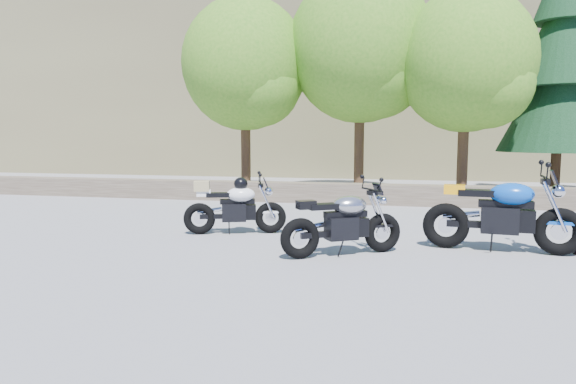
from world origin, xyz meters
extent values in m
plane|color=gray|center=(0.00, 0.00, 0.00)|extent=(90.00, 90.00, 0.00)
cube|color=brown|center=(0.00, 5.50, 0.25)|extent=(22.00, 0.55, 0.50)
cube|color=brown|center=(3.00, 28.00, 7.50)|extent=(80.00, 30.00, 15.00)
cylinder|color=#382314|center=(-2.50, 7.20, 1.51)|extent=(0.28, 0.28, 3.02)
sphere|color=#3C801C|center=(-2.50, 7.20, 3.78)|extent=(3.67, 3.67, 3.67)
sphere|color=#3C801C|center=(-2.00, 6.90, 3.13)|extent=(2.38, 2.38, 2.38)
cylinder|color=#382314|center=(0.80, 7.60, 1.68)|extent=(0.28, 0.28, 3.36)
sphere|color=#3C801C|center=(0.80, 7.60, 4.20)|extent=(4.08, 4.08, 4.08)
sphere|color=#3C801C|center=(1.30, 7.30, 3.48)|extent=(2.64, 2.64, 2.64)
cylinder|color=#382314|center=(3.60, 7.00, 1.46)|extent=(0.28, 0.28, 2.91)
sphere|color=#3C801C|center=(3.60, 7.00, 3.64)|extent=(3.54, 3.54, 3.54)
sphere|color=#3C801C|center=(4.10, 6.70, 3.02)|extent=(2.29, 2.29, 2.29)
cylinder|color=#382314|center=(6.20, 8.20, 1.08)|extent=(0.26, 0.26, 2.16)
cone|color=black|center=(6.20, 8.20, 2.88)|extent=(3.17, 3.17, 3.24)
cone|color=black|center=(6.20, 8.20, 4.46)|extent=(2.45, 2.45, 2.88)
torus|color=black|center=(1.81, 0.12, 0.29)|extent=(0.56, 0.42, 0.57)
torus|color=black|center=(0.73, -0.56, 0.29)|extent=(0.56, 0.42, 0.57)
cylinder|color=silver|center=(1.81, 0.12, 0.29)|extent=(0.19, 0.13, 0.20)
cylinder|color=silver|center=(0.73, -0.56, 0.29)|extent=(0.19, 0.13, 0.20)
cube|color=black|center=(1.25, -0.23, 0.39)|extent=(0.50, 0.45, 0.32)
cube|color=black|center=(1.31, -0.20, 0.59)|extent=(0.60, 0.45, 0.09)
ellipsoid|color=#A6A6AB|center=(1.36, -0.16, 0.71)|extent=(0.62, 0.57, 0.27)
cube|color=black|center=(1.03, -0.37, 0.71)|extent=(0.48, 0.40, 0.08)
cube|color=black|center=(0.80, -0.51, 0.75)|extent=(0.31, 0.28, 0.12)
cylinder|color=black|center=(1.66, 0.03, 0.92)|extent=(0.34, 0.51, 0.03)
sphere|color=silver|center=(1.78, 0.10, 0.77)|extent=(0.16, 0.16, 0.16)
torus|color=black|center=(-0.15, 1.18, 0.27)|extent=(0.56, 0.30, 0.55)
torus|color=black|center=(-1.32, 0.80, 0.27)|extent=(0.56, 0.30, 0.55)
cylinder|color=silver|center=(-0.15, 1.18, 0.27)|extent=(0.19, 0.09, 0.19)
cylinder|color=silver|center=(-1.32, 0.80, 0.27)|extent=(0.19, 0.09, 0.19)
cube|color=black|center=(-0.75, 0.99, 0.38)|extent=(0.47, 0.37, 0.31)
cube|color=black|center=(-0.70, 1.01, 0.56)|extent=(0.61, 0.32, 0.09)
ellipsoid|color=white|center=(-0.64, 1.02, 0.68)|extent=(0.57, 0.47, 0.26)
cube|color=black|center=(-1.00, 0.91, 0.68)|extent=(0.46, 0.31, 0.08)
cube|color=white|center=(-1.24, 0.83, 0.72)|extent=(0.28, 0.24, 0.11)
cylinder|color=black|center=(-0.32, 1.13, 0.88)|extent=(0.20, 0.54, 0.03)
sphere|color=silver|center=(-0.19, 1.17, 0.73)|extent=(0.15, 0.15, 0.15)
ellipsoid|color=black|center=(-0.64, 1.02, 0.87)|extent=(0.31, 0.31, 0.23)
cube|color=#9C8B5A|center=(-1.27, 0.82, 0.84)|extent=(0.31, 0.29, 0.17)
torus|color=black|center=(4.26, 0.45, 0.34)|extent=(0.70, 0.24, 0.68)
torus|color=black|center=(2.73, 0.62, 0.34)|extent=(0.70, 0.24, 0.68)
cylinder|color=silver|center=(4.26, 0.45, 0.34)|extent=(0.24, 0.07, 0.23)
cylinder|color=silver|center=(2.73, 0.62, 0.34)|extent=(0.24, 0.07, 0.23)
cube|color=black|center=(3.48, 0.54, 0.47)|extent=(0.54, 0.37, 0.38)
cube|color=black|center=(3.55, 0.53, 0.70)|extent=(0.76, 0.25, 0.11)
ellipsoid|color=#0B47B2|center=(3.62, 0.52, 0.85)|extent=(0.65, 0.48, 0.32)
cube|color=black|center=(3.16, 0.57, 0.85)|extent=(0.56, 0.29, 0.10)
cube|color=#FFA70D|center=(2.84, 0.61, 0.90)|extent=(0.32, 0.24, 0.14)
cylinder|color=black|center=(4.05, 0.48, 1.10)|extent=(0.11, 0.70, 0.03)
sphere|color=silver|center=(4.22, 0.46, 0.92)|extent=(0.19, 0.19, 0.19)
camera|label=1|loc=(2.11, -7.36, 1.68)|focal=32.00mm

